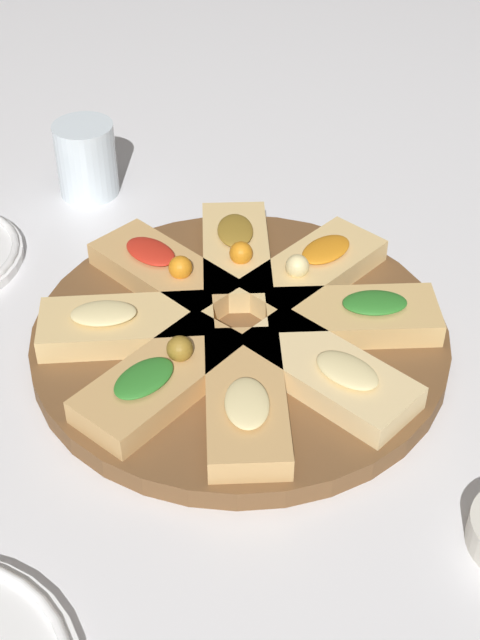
# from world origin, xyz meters

# --- Properties ---
(ground_plane) EXTENTS (3.00, 3.00, 0.00)m
(ground_plane) POSITION_xyz_m (0.00, 0.00, 0.00)
(ground_plane) COLOR white
(serving_board) EXTENTS (0.40, 0.40, 0.02)m
(serving_board) POSITION_xyz_m (0.00, 0.00, 0.01)
(serving_board) COLOR brown
(serving_board) RESTS_ON ground_plane
(focaccia_slice_0) EXTENTS (0.17, 0.16, 0.04)m
(focaccia_slice_0) POSITION_xyz_m (-0.08, 0.07, 0.03)
(focaccia_slice_0) COLOR tan
(focaccia_slice_0) RESTS_ON serving_board
(focaccia_slice_1) EXTENTS (0.17, 0.08, 0.03)m
(focaccia_slice_1) POSITION_xyz_m (-0.11, -0.01, 0.03)
(focaccia_slice_1) COLOR tan
(focaccia_slice_1) RESTS_ON serving_board
(focaccia_slice_2) EXTENTS (0.16, 0.17, 0.03)m
(focaccia_slice_2) POSITION_xyz_m (-0.07, -0.08, 0.03)
(focaccia_slice_2) COLOR #E5C689
(focaccia_slice_2) RESTS_ON serving_board
(focaccia_slice_3) EXTENTS (0.08, 0.17, 0.03)m
(focaccia_slice_3) POSITION_xyz_m (0.01, -0.11, 0.03)
(focaccia_slice_3) COLOR tan
(focaccia_slice_3) RESTS_ON serving_board
(focaccia_slice_4) EXTENTS (0.17, 0.16, 0.04)m
(focaccia_slice_4) POSITION_xyz_m (0.08, -0.07, 0.03)
(focaccia_slice_4) COLOR #DBB775
(focaccia_slice_4) RESTS_ON serving_board
(focaccia_slice_5) EXTENTS (0.17, 0.08, 0.04)m
(focaccia_slice_5) POSITION_xyz_m (0.11, 0.01, 0.03)
(focaccia_slice_5) COLOR #DBB775
(focaccia_slice_5) RESTS_ON serving_board
(focaccia_slice_6) EXTENTS (0.16, 0.16, 0.04)m
(focaccia_slice_6) POSITION_xyz_m (0.07, 0.08, 0.03)
(focaccia_slice_6) COLOR tan
(focaccia_slice_6) RESTS_ON serving_board
(focaccia_slice_7) EXTENTS (0.08, 0.17, 0.03)m
(focaccia_slice_7) POSITION_xyz_m (-0.01, 0.11, 0.03)
(focaccia_slice_7) COLOR #DBB775
(focaccia_slice_7) RESTS_ON serving_board
(water_glass) EXTENTS (0.07, 0.07, 0.09)m
(water_glass) POSITION_xyz_m (0.28, 0.19, 0.04)
(water_glass) COLOR silver
(water_glass) RESTS_ON ground_plane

